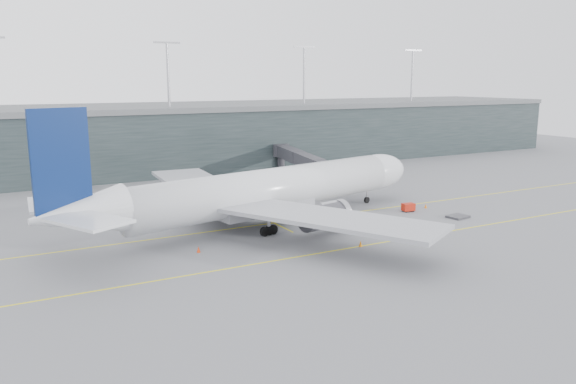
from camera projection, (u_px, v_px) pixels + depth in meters
name	position (u px, v px, depth m)	size (l,w,h in m)	color
ground	(233.00, 221.00, 85.60)	(320.00, 320.00, 0.00)	slate
taxiline_a	(244.00, 227.00, 82.14)	(160.00, 0.25, 0.02)	yellow
taxiline_b	(297.00, 257.00, 68.34)	(160.00, 0.25, 0.02)	yellow
taxiline_lead_main	(216.00, 195.00, 105.18)	(0.25, 60.00, 0.02)	yellow
terminal	(138.00, 137.00, 134.15)	(240.00, 36.00, 29.00)	#1C2627
main_aircraft	(267.00, 191.00, 82.75)	(64.47, 59.60, 18.21)	silver
jet_bridge	(300.00, 161.00, 115.40)	(10.94, 44.31, 6.26)	#2D2C31
gse_cart	(408.00, 207.00, 91.68)	(2.13, 1.50, 1.36)	#A91B0C
baggage_dolly	(458.00, 216.00, 87.71)	(3.16, 2.53, 0.32)	#313136
uld_a	(185.00, 206.00, 91.41)	(2.68, 2.46, 1.97)	#3E3E43
uld_b	(184.00, 201.00, 94.47)	(2.25, 1.80, 2.04)	#3E3E43
uld_c	(209.00, 203.00, 93.53)	(2.65, 2.33, 2.05)	#3E3E43
cone_nose	(426.00, 206.00, 94.18)	(0.48, 0.48, 0.76)	orange
cone_wing_stbd	(361.00, 244.00, 72.55)	(0.49, 0.49, 0.78)	orange
cone_wing_port	(249.00, 202.00, 97.19)	(0.42, 0.42, 0.67)	orange
cone_tail	(199.00, 249.00, 70.10)	(0.47, 0.47, 0.75)	#F33B0D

